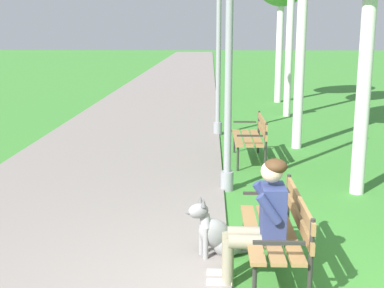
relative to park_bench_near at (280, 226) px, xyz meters
name	(u,v)px	position (x,y,z in m)	size (l,w,h in m)	color
paved_path	(177,75)	(-2.49, 23.31, -0.49)	(4.02, 60.00, 0.04)	gray
park_bench_near	(280,226)	(0.00, 0.00, 0.00)	(0.55, 1.50, 0.85)	olive
park_bench_mid	(252,135)	(0.09, 4.61, 0.00)	(0.55, 1.50, 0.85)	olive
person_seated_on_near_bench	(261,217)	(-0.21, -0.20, 0.17)	(0.74, 0.49, 1.25)	gray
dog_grey	(219,235)	(-0.59, 0.37, -0.25)	(0.80, 0.44, 0.71)	gray
lamp_post_near	(229,38)	(-0.43, 2.78, 1.78)	(0.24, 0.24, 4.44)	gray
lamp_post_mid	(219,44)	(-0.52, 7.14, 1.59)	(0.24, 0.24, 4.05)	gray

